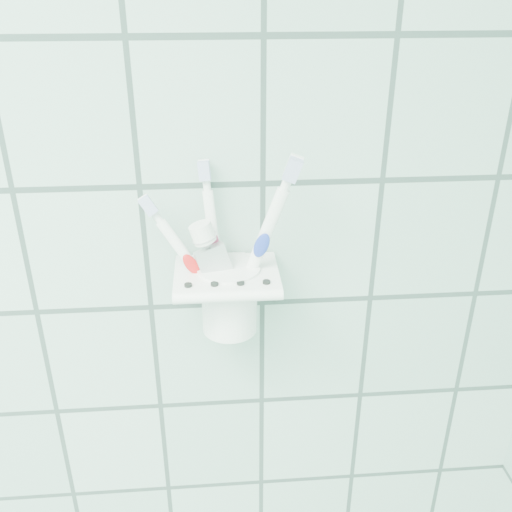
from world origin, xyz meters
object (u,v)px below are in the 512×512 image
(cup, at_px, (229,295))
(toothbrush_orange, at_px, (229,235))
(toothbrush_blue, at_px, (221,247))
(toothbrush_pink, at_px, (236,255))
(holder_bracket, at_px, (227,277))
(toothpaste_tube, at_px, (236,267))

(cup, distance_m, toothbrush_orange, 0.08)
(toothbrush_blue, xyz_separation_m, toothbrush_orange, (0.01, 0.00, 0.01))
(toothbrush_pink, distance_m, toothbrush_blue, 0.02)
(cup, xyz_separation_m, toothbrush_blue, (-0.01, 0.01, 0.06))
(holder_bracket, relative_size, toothbrush_blue, 0.61)
(toothbrush_blue, relative_size, toothpaste_tube, 1.34)
(holder_bracket, bearing_deg, toothpaste_tube, -15.37)
(holder_bracket, bearing_deg, toothbrush_orange, 66.83)
(toothbrush_pink, bearing_deg, toothbrush_orange, 96.54)
(holder_bracket, distance_m, cup, 0.03)
(holder_bracket, height_order, toothbrush_blue, toothbrush_blue)
(holder_bracket, bearing_deg, toothbrush_blue, 119.63)
(holder_bracket, distance_m, toothbrush_orange, 0.05)
(cup, distance_m, toothpaste_tube, 0.04)
(cup, height_order, toothpaste_tube, toothpaste_tube)
(holder_bracket, distance_m, toothpaste_tube, 0.02)
(cup, height_order, toothbrush_orange, toothbrush_orange)
(toothbrush_pink, bearing_deg, toothpaste_tube, 67.37)
(cup, relative_size, toothbrush_pink, 0.46)
(toothpaste_tube, bearing_deg, cup, 127.39)
(toothbrush_orange, height_order, toothpaste_tube, toothbrush_orange)
(toothbrush_pink, xyz_separation_m, toothbrush_orange, (-0.01, 0.02, 0.02))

